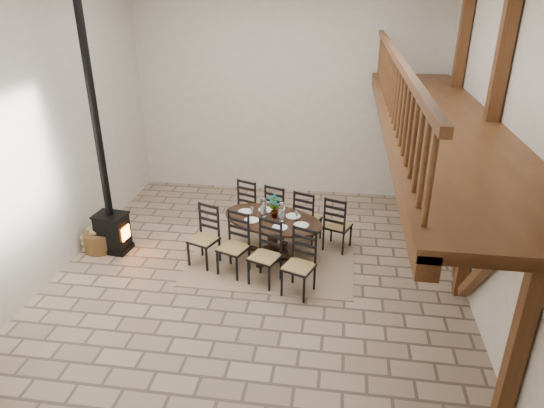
# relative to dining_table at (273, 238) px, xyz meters

# --- Properties ---
(ground) EXTENTS (8.00, 8.00, 0.00)m
(ground) POSITION_rel_dining_table_xyz_m (-0.17, -0.74, -0.39)
(ground) COLOR tan
(ground) RESTS_ON ground
(room_shell) EXTENTS (7.02, 8.02, 5.01)m
(room_shell) POSITION_rel_dining_table_xyz_m (1.02, -0.74, 2.62)
(room_shell) COLOR silver
(room_shell) RESTS_ON ground
(rug) EXTENTS (3.00, 2.50, 0.02)m
(rug) POSITION_rel_dining_table_xyz_m (-0.00, -0.00, -0.38)
(rug) COLOR #9F8566
(rug) RESTS_ON ground
(dining_table) EXTENTS (2.95, 2.81, 1.23)m
(dining_table) POSITION_rel_dining_table_xyz_m (0.00, 0.00, 0.00)
(dining_table) COLOR black
(dining_table) RESTS_ON ground
(wood_stove) EXTENTS (0.64, 0.51, 5.00)m
(wood_stove) POSITION_rel_dining_table_xyz_m (-3.03, -0.21, 0.76)
(wood_stove) COLOR black
(wood_stove) RESTS_ON ground
(log_basket) EXTENTS (0.58, 0.58, 0.48)m
(log_basket) POSITION_rel_dining_table_xyz_m (-3.30, -0.24, -0.18)
(log_basket) COLOR brown
(log_basket) RESTS_ON ground
(log_stack) EXTENTS (0.40, 0.52, 0.37)m
(log_stack) POSITION_rel_dining_table_xyz_m (-3.42, -0.17, -0.21)
(log_stack) COLOR #9B8757
(log_stack) RESTS_ON ground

